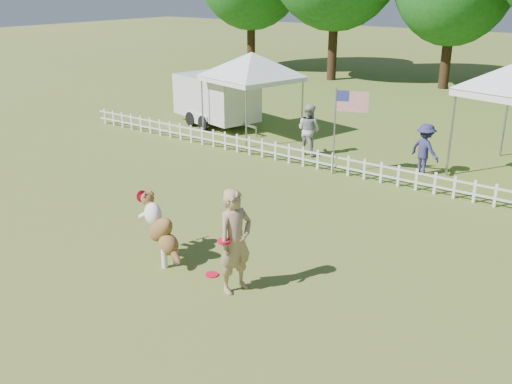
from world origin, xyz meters
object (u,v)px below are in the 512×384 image
dog (161,230)px  frisbee_on_turf (212,275)px  spectator_b (425,149)px  canopy_tent_left (252,95)px  cargo_trailer (216,100)px  handler (235,241)px  flag_pole (334,132)px  spectator_a (309,130)px

dog → frisbee_on_turf: size_ratio=5.26×
frisbee_on_turf → spectator_b: bearing=83.4°
canopy_tent_left → cargo_trailer: bearing=-175.6°
canopy_tent_left → cargo_trailer: canopy_tent_left is taller
handler → frisbee_on_turf: handler is taller
handler → dog: handler is taller
dog → canopy_tent_left: size_ratio=0.46×
flag_pole → canopy_tent_left: bearing=133.0°
dog → cargo_trailer: size_ratio=0.31×
handler → flag_pole: size_ratio=0.77×
frisbee_on_turf → canopy_tent_left: bearing=122.9°
frisbee_on_turf → spectator_b: (0.94, 8.12, 0.73)m
dog → flag_pole: size_ratio=0.54×
handler → cargo_trailer: 12.57m
handler → canopy_tent_left: size_ratio=0.67×
flag_pole → spectator_a: 2.07m
dog → frisbee_on_turf: bearing=20.9°
canopy_tent_left → spectator_b: (6.68, -0.77, -0.68)m
handler → frisbee_on_turf: bearing=89.6°
handler → spectator_a: (-3.43, 8.01, -0.14)m
frisbee_on_turf → cargo_trailer: bearing=129.9°
frisbee_on_turf → canopy_tent_left: canopy_tent_left is taller
canopy_tent_left → spectator_a: size_ratio=1.75×
frisbee_on_turf → flag_pole: 6.83m
canopy_tent_left → spectator_a: 3.23m
flag_pole → spectator_a: flag_pole is taller
dog → spectator_a: 8.14m
canopy_tent_left → spectator_a: canopy_tent_left is taller
canopy_tent_left → spectator_a: (3.00, -1.02, -0.61)m
dog → cargo_trailer: (-6.53, 9.34, 0.28)m
frisbee_on_turf → flag_pole: bearing=99.8°
canopy_tent_left → flag_pole: canopy_tent_left is taller
handler → spectator_a: handler is taller
handler → flag_pole: (-1.84, 6.76, 0.28)m
frisbee_on_turf → canopy_tent_left: 10.68m
cargo_trailer → flag_pole: 7.05m
flag_pole → handler: bearing=-95.5°
frisbee_on_turf → cargo_trailer: cargo_trailer is taller
frisbee_on_turf → spectator_a: bearing=109.2°
canopy_tent_left → dog: bearing=-49.0°
spectator_a → canopy_tent_left: bearing=-13.1°
handler → flag_pole: bearing=26.6°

